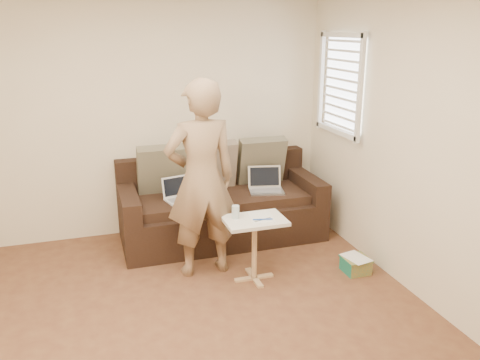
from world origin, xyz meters
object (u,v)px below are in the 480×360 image
Objects in this scene: laptop_silver at (267,192)px; striped_box at (356,265)px; laptop_white at (182,200)px; side_table at (254,249)px; drinking_glass at (236,212)px; sofa at (222,202)px; person at (201,180)px.

laptop_silver reaches higher than striped_box.
striped_box is at bearing -51.02° from laptop_white.
side_table reaches higher than striped_box.
sofa is at bearing 81.93° from drinking_glass.
sofa reaches higher than drinking_glass.
person is 0.44m from drinking_glass.
side_table is at bearing -76.62° from laptop_white.
drinking_glass is at bearing -98.07° from sofa.
laptop_silver is at bearing -14.63° from laptop_white.
laptop_white is 0.76m from person.
laptop_white is at bearing -88.22° from person.
person is (0.07, -0.64, 0.41)m from laptop_white.
sofa is 6.63× the size of laptop_white.
person is at bearing -118.48° from sofa.
person reaches higher than side_table.
person is (-0.89, -0.63, 0.41)m from laptop_silver.
sofa is 1.18× the size of person.
laptop_white reaches higher than striped_box.
drinking_glass reaches higher than side_table.
laptop_silver is 0.61× the size of side_table.
laptop_silver is at bearing 63.12° from side_table.
striped_box is at bearing -52.26° from laptop_silver.
laptop_silver is 1.51× the size of striped_box.
drinking_glass is (-0.63, -0.86, 0.15)m from laptop_silver.
laptop_white is 0.54× the size of side_table.
laptop_white is 1.08m from side_table.
side_table is 2.47× the size of striped_box.
laptop_silver is (0.50, -0.10, 0.10)m from sofa.
laptop_silver is at bearing 115.03° from striped_box.
person is at bearing -98.05° from laptop_white.
striped_box is (1.47, -1.11, -0.44)m from laptop_white.
laptop_white is at bearing 117.27° from side_table.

